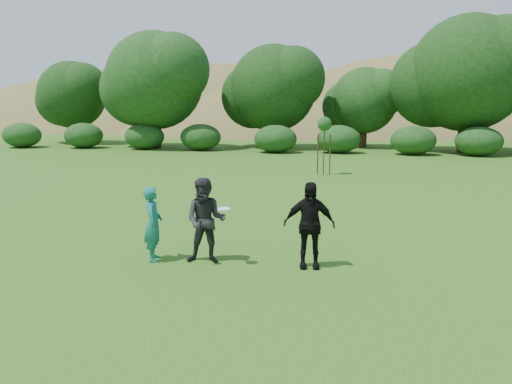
% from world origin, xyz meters
% --- Properties ---
extents(ground, '(120.00, 120.00, 0.00)m').
position_xyz_m(ground, '(0.00, 0.00, 0.00)').
color(ground, '#19470C').
rests_on(ground, ground).
extents(player_teal, '(0.57, 0.71, 1.68)m').
position_xyz_m(player_teal, '(-1.73, 0.00, 0.84)').
color(player_teal, '#186D61').
rests_on(player_teal, ground).
extents(player_grey, '(0.99, 0.80, 1.89)m').
position_xyz_m(player_grey, '(-0.53, 0.09, 0.95)').
color(player_grey, '#242326').
rests_on(player_grey, ground).
extents(player_black, '(1.15, 0.59, 1.87)m').
position_xyz_m(player_black, '(1.73, 0.21, 0.94)').
color(player_black, black).
rests_on(player_black, ground).
extents(frisbee, '(0.27, 0.27, 0.05)m').
position_xyz_m(frisbee, '(-0.07, -0.06, 1.26)').
color(frisbee, white).
rests_on(frisbee, ground).
extents(sapling, '(0.70, 0.70, 2.85)m').
position_xyz_m(sapling, '(1.03, 14.54, 2.42)').
color(sapling, '#362415').
rests_on(sapling, ground).
extents(hillside, '(150.00, 72.00, 52.00)m').
position_xyz_m(hillside, '(-0.56, 68.45, -11.97)').
color(hillside, olive).
rests_on(hillside, ground).
extents(tree_row, '(53.92, 10.38, 9.62)m').
position_xyz_m(tree_row, '(3.23, 28.68, 4.87)').
color(tree_row, '#3A2616').
rests_on(tree_row, ground).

